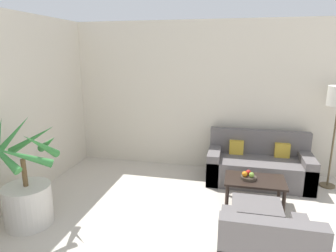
% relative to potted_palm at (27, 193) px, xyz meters
% --- Properties ---
extents(wall_back, '(8.42, 0.06, 2.70)m').
position_rel_potted_palm_xyz_m(wall_back, '(2.91, 2.49, 0.92)').
color(wall_back, beige).
rests_on(wall_back, ground_plane).
extents(potted_palm, '(0.88, 0.97, 1.38)m').
position_rel_potted_palm_xyz_m(potted_palm, '(0.00, 0.00, 0.00)').
color(potted_palm, beige).
rests_on(potted_palm, ground_plane).
extents(sofa_loveseat, '(1.68, 0.80, 0.83)m').
position_rel_potted_palm_xyz_m(sofa_loveseat, '(2.93, 2.00, -0.15)').
color(sofa_loveseat, '#605B5B').
rests_on(sofa_loveseat, ground_plane).
extents(coffee_table, '(0.83, 0.54, 0.40)m').
position_rel_potted_palm_xyz_m(coffee_table, '(2.82, 1.13, -0.09)').
color(coffee_table, black).
rests_on(coffee_table, ground_plane).
extents(fruit_bowl, '(0.22, 0.22, 0.04)m').
position_rel_potted_palm_xyz_m(fruit_bowl, '(2.73, 1.12, -0.01)').
color(fruit_bowl, '#42382D').
rests_on(fruit_bowl, coffee_table).
extents(apple_red, '(0.08, 0.08, 0.08)m').
position_rel_potted_palm_xyz_m(apple_red, '(2.73, 1.16, 0.05)').
color(apple_red, red).
rests_on(apple_red, fruit_bowl).
extents(apple_green, '(0.07, 0.07, 0.07)m').
position_rel_potted_palm_xyz_m(apple_green, '(2.77, 1.09, 0.05)').
color(apple_green, olive).
rests_on(apple_green, fruit_bowl).
extents(orange_fruit, '(0.08, 0.08, 0.08)m').
position_rel_potted_palm_xyz_m(orange_fruit, '(2.67, 1.10, 0.05)').
color(orange_fruit, orange).
rests_on(orange_fruit, fruit_bowl).
extents(ottoman, '(0.59, 0.49, 0.35)m').
position_rel_potted_palm_xyz_m(ottoman, '(2.81, 0.51, -0.26)').
color(ottoman, '#605B5B').
rests_on(ottoman, ground_plane).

